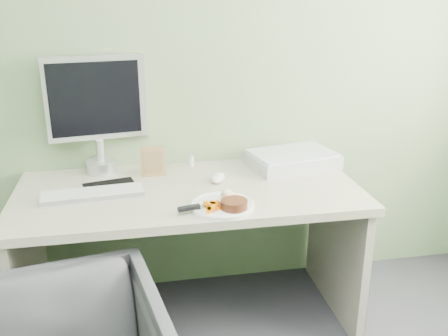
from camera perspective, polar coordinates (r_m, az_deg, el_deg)
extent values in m
plane|color=gray|center=(2.55, -5.43, 13.90)|extent=(3.50, 0.00, 3.50)
cube|color=beige|center=(2.34, -4.06, -2.80)|extent=(1.60, 0.75, 0.04)
cube|color=gray|center=(2.55, -21.40, -11.41)|extent=(0.04, 0.70, 0.69)
cube|color=gray|center=(2.69, 12.65, -8.79)|extent=(0.04, 0.70, 0.69)
cylinder|color=white|center=(2.13, -0.20, -4.34)|extent=(0.27, 0.27, 0.01)
cylinder|color=black|center=(2.09, 1.16, -4.16)|extent=(0.13, 0.13, 0.04)
ellipsoid|color=tan|center=(2.15, 0.46, -3.02)|extent=(0.13, 0.11, 0.06)
cube|color=orange|center=(2.07, -1.45, -4.23)|extent=(0.07, 0.07, 0.04)
cube|color=silver|center=(2.11, -0.75, -4.08)|extent=(0.15, 0.05, 0.01)
cube|color=black|center=(2.07, -4.03, -4.58)|extent=(0.10, 0.04, 0.02)
cube|color=black|center=(2.39, -12.78, -2.22)|extent=(0.28, 0.26, 0.00)
cube|color=white|center=(2.31, -14.77, -2.87)|extent=(0.45, 0.17, 0.02)
ellipsoid|color=white|center=(2.41, -0.70, -1.11)|extent=(0.10, 0.13, 0.04)
cube|color=olive|center=(2.49, -8.13, 0.73)|extent=(0.12, 0.02, 0.15)
cylinder|color=white|center=(2.62, -3.71, 0.76)|extent=(0.02, 0.02, 0.05)
cone|color=#82B5D1|center=(2.61, -3.72, 1.48)|extent=(0.02, 0.02, 0.02)
cube|color=#A7A9AE|center=(2.63, 7.77, 0.91)|extent=(0.49, 0.38, 0.07)
cylinder|color=silver|center=(2.60, -13.81, 0.18)|extent=(0.15, 0.15, 0.06)
cylinder|color=silver|center=(2.57, -13.96, 1.99)|extent=(0.04, 0.04, 0.11)
cube|color=silver|center=(2.53, -14.42, 7.76)|extent=(0.49, 0.11, 0.41)
cube|color=black|center=(2.51, -14.45, 7.64)|extent=(0.43, 0.07, 0.36)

